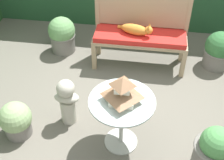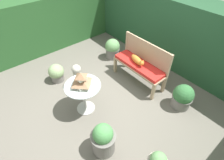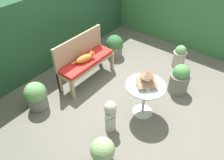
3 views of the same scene
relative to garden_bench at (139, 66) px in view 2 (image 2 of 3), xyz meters
name	(u,v)px [view 2 (image 2 of 3)]	position (x,y,z in m)	size (l,w,h in m)	color
ground	(108,100)	(0.03, -0.93, -0.44)	(30.00, 30.00, 0.00)	#666056
foliage_hedge_back	(180,33)	(0.03, 1.37, 0.38)	(6.40, 0.80, 1.64)	#234C2D
foliage_hedge_left	(49,23)	(-2.82, -0.78, 0.29)	(0.70, 3.50, 1.46)	#285628
garden_bench	(139,66)	(0.00, 0.00, 0.00)	(1.28, 0.42, 0.52)	tan
bench_backrest	(146,54)	(0.00, 0.19, 0.26)	(1.28, 0.06, 0.99)	tan
cat	(137,60)	(-0.05, -0.02, 0.16)	(0.48, 0.25, 0.19)	orange
patio_table	(83,91)	(-0.09, -1.42, 0.08)	(0.67, 0.67, 0.66)	#B7B7B2
pagoda_birdhouse	(82,80)	(-0.09, -1.42, 0.35)	(0.32, 0.32, 0.29)	silver
garden_bust	(77,76)	(-0.73, -1.19, -0.10)	(0.29, 0.20, 0.62)	#B7B2A3
potted_plant_table_near	(112,49)	(-1.16, 0.18, -0.16)	(0.40, 0.40, 0.56)	slate
potted_plant_bench_left	(183,97)	(1.10, 0.13, -0.17)	(0.41, 0.41, 0.54)	slate
potted_plant_hedge_corner	(57,73)	(-1.26, -1.46, -0.22)	(0.36, 0.36, 0.44)	slate
potted_plant_bench_right	(103,139)	(0.84, -1.67, -0.13)	(0.41, 0.41, 0.63)	slate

